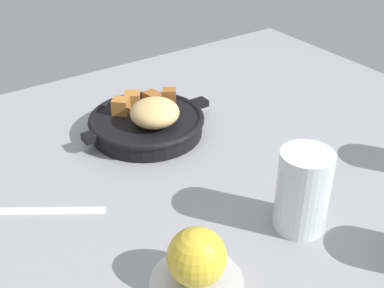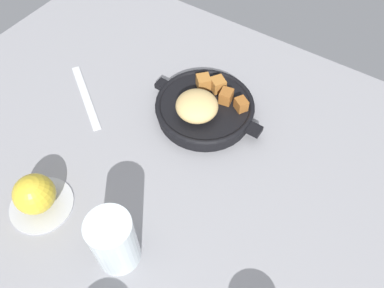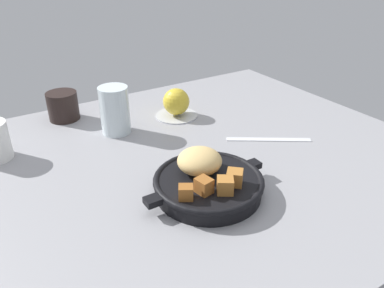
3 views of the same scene
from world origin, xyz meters
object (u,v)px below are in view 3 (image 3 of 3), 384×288
Objects in this scene: water_glass_tall at (115,110)px; coffee_mug_dark at (63,106)px; butter_knife at (269,139)px; red_apple at (176,102)px; cast_iron_skillet at (206,181)px.

water_glass_tall reaches higher than coffee_mug_dark.
water_glass_tall is (-28.38, 22.79, 5.55)cm from butter_knife.
water_glass_tall reaches higher than butter_knife.
red_apple is 26.29cm from butter_knife.
cast_iron_skillet is 2.13× the size of water_glass_tall.
coffee_mug_dark is (-12.54, 46.98, 1.08)cm from cast_iron_skillet.
cast_iron_skillet reaches higher than coffee_mug_dark.
cast_iron_skillet reaches higher than butter_knife.
coffee_mug_dark is (-25.60, 13.91, -0.45)cm from red_apple.
cast_iron_skillet is 26.27cm from butter_knife.
water_glass_tall is 16.96cm from coffee_mug_dark.
cast_iron_skillet is 48.64cm from coffee_mug_dark.
butter_knife is (24.33, 9.64, -2.37)cm from cast_iron_skillet.
coffee_mug_dark is (-36.86, 37.34, 3.45)cm from butter_knife.
red_apple is at bearing 68.45° from cast_iron_skillet.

